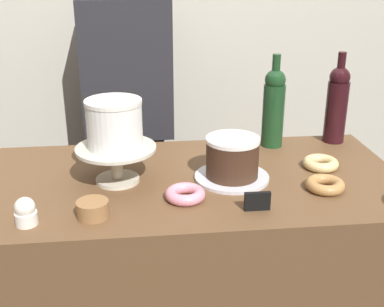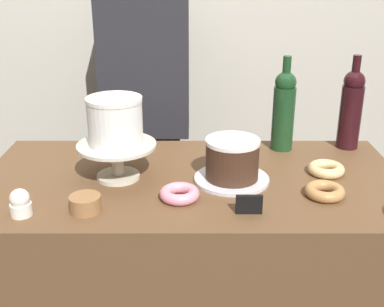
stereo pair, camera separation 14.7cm
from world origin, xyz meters
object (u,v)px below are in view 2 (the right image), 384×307
at_px(wine_bottle_dark_red, 351,108).
at_px(donut_glazed, 326,169).
at_px(cupcake_vanilla, 20,203).
at_px(donut_pink, 180,194).
at_px(wine_bottle_green, 283,109).
at_px(barista_figure, 147,133).
at_px(price_sign_chalkboard, 249,204).
at_px(cookie_stack, 86,204).
at_px(white_layer_cake, 115,121).
at_px(chocolate_round_cake, 232,159).
at_px(donut_maple, 325,191).
at_px(cake_stand_pedestal, 117,155).

bearing_deg(wine_bottle_dark_red, donut_glazed, -119.53).
relative_size(cupcake_vanilla, donut_pink, 0.66).
distance_m(wine_bottle_green, barista_figure, 0.68).
bearing_deg(price_sign_chalkboard, cookie_stack, 178.38).
height_order(white_layer_cake, chocolate_round_cake, white_layer_cake).
xyz_separation_m(chocolate_round_cake, wine_bottle_dark_red, (0.43, 0.28, 0.07)).
bearing_deg(barista_figure, chocolate_round_cake, -64.64).
height_order(wine_bottle_dark_red, price_sign_chalkboard, wine_bottle_dark_red).
distance_m(chocolate_round_cake, donut_pink, 0.20).
relative_size(white_layer_cake, wine_bottle_green, 0.50).
relative_size(chocolate_round_cake, price_sign_chalkboard, 2.30).
bearing_deg(cookie_stack, donut_glazed, 19.09).
height_order(chocolate_round_cake, donut_maple, chocolate_round_cake).
relative_size(donut_glazed, price_sign_chalkboard, 1.60).
relative_size(white_layer_cake, donut_glazed, 1.46).
bearing_deg(donut_glazed, donut_maple, -105.65).
distance_m(cake_stand_pedestal, barista_figure, 0.66).
height_order(wine_bottle_green, donut_glazed, wine_bottle_green).
height_order(cake_stand_pedestal, cupcake_vanilla, cake_stand_pedestal).
relative_size(chocolate_round_cake, wine_bottle_green, 0.49).
bearing_deg(cookie_stack, price_sign_chalkboard, -1.62).
relative_size(chocolate_round_cake, donut_pink, 1.44).
height_order(wine_bottle_green, price_sign_chalkboard, wine_bottle_green).
bearing_deg(donut_maple, price_sign_chalkboard, -156.27).
bearing_deg(donut_pink, wine_bottle_dark_red, 34.72).
bearing_deg(barista_figure, wine_bottle_dark_red, -26.95).
bearing_deg(donut_pink, white_layer_cake, 143.46).
bearing_deg(donut_glazed, wine_bottle_green, 115.27).
bearing_deg(donut_pink, cake_stand_pedestal, 143.46).
relative_size(price_sign_chalkboard, barista_figure, 0.04).
xyz_separation_m(cupcake_vanilla, price_sign_chalkboard, (0.59, 0.01, -0.01)).
xyz_separation_m(chocolate_round_cake, wine_bottle_green, (0.19, 0.27, 0.07)).
xyz_separation_m(wine_bottle_green, donut_maple, (0.06, -0.37, -0.13)).
xyz_separation_m(cookie_stack, barista_figure, (0.09, 0.85, -0.10)).
bearing_deg(wine_bottle_dark_red, barista_figure, 153.05).
bearing_deg(chocolate_round_cake, donut_maple, -22.70).
distance_m(wine_bottle_dark_red, cupcake_vanilla, 1.12).
distance_m(wine_bottle_green, donut_maple, 0.40).
xyz_separation_m(cake_stand_pedestal, wine_bottle_green, (0.54, 0.25, 0.07)).
bearing_deg(barista_figure, price_sign_chalkboard, -68.37).
relative_size(chocolate_round_cake, donut_glazed, 1.44).
bearing_deg(donut_maple, donut_glazed, 74.35).
relative_size(cake_stand_pedestal, wine_bottle_green, 0.73).
xyz_separation_m(donut_pink, barista_figure, (-0.16, 0.78, -0.10)).
distance_m(donut_maple, donut_pink, 0.41).
height_order(wine_bottle_green, cupcake_vanilla, wine_bottle_green).
relative_size(wine_bottle_dark_red, barista_figure, 0.20).
height_order(donut_glazed, donut_maple, same).
xyz_separation_m(wine_bottle_green, cupcake_vanilla, (-0.76, -0.48, -0.11)).
xyz_separation_m(cake_stand_pedestal, white_layer_cake, (-0.00, -0.00, 0.11)).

